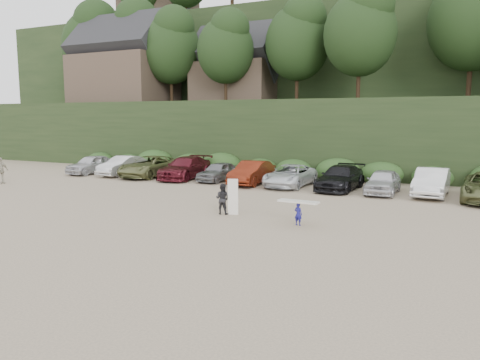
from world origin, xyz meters
The scene contains 6 objects.
ground centered at (0.00, 0.00, 0.00)m, with size 120.00×120.00×0.00m, color tan.
hillside_backdrop centered at (-0.26, 35.93, 11.22)m, with size 90.00×41.50×28.00m.
parked_cars centered at (-1.47, 10.07, 0.77)m, with size 36.42×6.58×1.64m.
distant_walker centered at (-19.90, 2.59, 0.92)m, with size 1.08×0.45×1.84m, color #B5AE99.
child_surfer centered at (2.99, -0.35, 0.73)m, with size 1.81×0.57×1.08m.
adult_surfer centered at (-1.00, 0.28, 0.76)m, with size 1.20×0.58×1.75m.
Camera 1 is at (9.38, -19.25, 4.68)m, focal length 35.00 mm.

